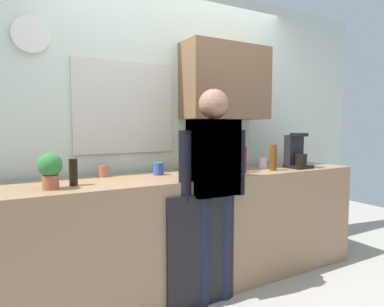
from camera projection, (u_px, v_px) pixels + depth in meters
name	position (u px, v px, depth m)	size (l,w,h in m)	color
ground_plane	(213.00, 300.00, 2.55)	(8.00, 8.00, 0.00)	#9E998E
kitchen_counter	(193.00, 230.00, 2.77)	(3.17, 0.64, 0.93)	#937251
dishwasher_panel	(202.00, 251.00, 2.43)	(0.56, 0.02, 0.84)	black
back_wall_assembly	(176.00, 123.00, 3.07)	(4.77, 0.42, 2.60)	silver
coffee_maker	(296.00, 152.00, 3.14)	(0.20, 0.20, 0.33)	black
bottle_olive_oil	(187.00, 157.00, 2.89)	(0.06, 0.06, 0.25)	olive
bottle_clear_soda	(204.00, 156.00, 2.80)	(0.09, 0.09, 0.28)	#2D8C33
bottle_green_wine	(239.00, 154.00, 2.93)	(0.07, 0.07, 0.30)	#195923
bottle_red_vinegar	(243.00, 160.00, 2.82)	(0.06, 0.06, 0.22)	maroon
bottle_dark_sauce	(73.00, 172.00, 2.21)	(0.06, 0.06, 0.18)	black
bottle_amber_beer	(273.00, 158.00, 2.96)	(0.06, 0.06, 0.23)	brown
cup_blue_mug	(158.00, 169.00, 2.70)	(0.08, 0.08, 0.10)	#3351B2
cup_terracotta_mug	(103.00, 171.00, 2.59)	(0.08, 0.08, 0.09)	#B26647
cup_white_mug	(263.00, 163.00, 3.16)	(0.08, 0.08, 0.10)	white
potted_plant	(50.00, 168.00, 2.08)	(0.15, 0.15, 0.23)	#9E5638
storage_canister	(232.00, 165.00, 2.68)	(0.14, 0.14, 0.17)	silver
person_at_sink	(213.00, 178.00, 2.47)	(0.57, 0.22, 1.60)	black
person_guest	(213.00, 178.00, 2.47)	(0.57, 0.22, 1.60)	#3F4766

